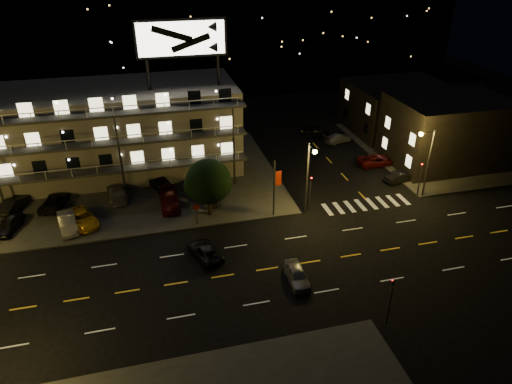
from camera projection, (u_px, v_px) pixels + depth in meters
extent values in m
plane|color=black|center=(245.00, 272.00, 39.82)|extent=(140.00, 140.00, 0.00)
cube|color=#323230|center=(92.00, 186.00, 53.76)|extent=(44.00, 24.00, 0.15)
cube|color=#323230|center=(423.00, 149.00, 63.21)|extent=(16.00, 24.00, 0.15)
cube|color=gray|center=(121.00, 132.00, 55.64)|extent=(28.00, 12.00, 10.00)
cube|color=gray|center=(114.00, 89.00, 53.10)|extent=(28.00, 12.00, 0.50)
cube|color=#323230|center=(123.00, 169.00, 50.67)|extent=(28.00, 1.80, 0.25)
cube|color=#323230|center=(119.00, 143.00, 49.13)|extent=(28.00, 1.80, 0.25)
cube|color=#323230|center=(114.00, 114.00, 47.58)|extent=(28.00, 1.80, 0.25)
cylinder|color=black|center=(148.00, 74.00, 51.30)|extent=(0.36, 0.36, 3.50)
cylinder|color=black|center=(218.00, 70.00, 53.02)|extent=(0.36, 0.36, 3.50)
cube|color=black|center=(181.00, 38.00, 50.35)|extent=(10.20, 0.50, 4.20)
cube|color=beige|center=(181.00, 39.00, 50.09)|extent=(9.60, 0.06, 3.60)
cube|color=black|center=(447.00, 131.00, 57.80)|extent=(14.00, 10.00, 8.50)
cube|color=black|center=(398.00, 108.00, 68.35)|extent=(14.00, 12.00, 7.00)
cube|color=black|center=(168.00, 16.00, 93.46)|extent=(120.00, 20.00, 24.00)
cylinder|color=#2D2D30|center=(307.00, 179.00, 46.77)|extent=(0.20, 0.20, 8.00)
cylinder|color=#2D2D30|center=(312.00, 148.00, 44.25)|extent=(0.12, 1.80, 0.12)
sphere|color=yellow|center=(315.00, 152.00, 43.62)|extent=(0.44, 0.44, 0.44)
cylinder|color=#2D2D30|center=(428.00, 164.00, 49.77)|extent=(0.20, 0.20, 8.00)
cylinder|color=#2D2D30|center=(428.00, 133.00, 47.76)|extent=(1.80, 0.12, 0.12)
sphere|color=yellow|center=(421.00, 134.00, 47.64)|extent=(0.44, 0.44, 0.44)
cylinder|color=#2D2D30|center=(310.00, 196.00, 48.10)|extent=(0.14, 0.14, 3.60)
imported|color=black|center=(311.00, 177.00, 46.99)|extent=(0.20, 0.16, 1.00)
sphere|color=#FF0C0C|center=(311.00, 178.00, 46.94)|extent=(0.14, 0.14, 0.14)
cylinder|color=#2D2D30|center=(389.00, 305.00, 33.67)|extent=(0.14, 0.14, 3.60)
imported|color=black|center=(394.00, 281.00, 32.56)|extent=(0.20, 0.16, 1.00)
sphere|color=#FF0C0C|center=(393.00, 281.00, 32.71)|extent=(0.14, 0.14, 0.14)
cylinder|color=#2D2D30|center=(420.00, 182.00, 50.90)|extent=(0.14, 0.14, 3.60)
imported|color=black|center=(423.00, 163.00, 49.79)|extent=(0.16, 0.20, 1.00)
sphere|color=#FF0C0C|center=(422.00, 164.00, 49.81)|extent=(0.14, 0.14, 0.14)
cylinder|color=#2D2D30|center=(274.00, 189.00, 46.48)|extent=(0.16, 0.16, 6.40)
cube|color=#B6250D|center=(279.00, 178.00, 46.00)|extent=(0.60, 0.04, 1.60)
cylinder|color=#2D2D30|center=(197.00, 216.00, 45.95)|extent=(0.08, 0.08, 2.20)
cylinder|color=#B6250D|center=(196.00, 207.00, 45.40)|extent=(0.91, 0.04, 0.91)
cylinder|color=black|center=(210.00, 205.00, 47.64)|extent=(0.45, 0.45, 2.17)
sphere|color=black|center=(208.00, 182.00, 46.33)|extent=(4.71, 4.71, 4.71)
sphere|color=black|center=(198.00, 186.00, 46.67)|extent=(2.90, 2.90, 2.90)
sphere|color=black|center=(219.00, 185.00, 46.41)|extent=(2.72, 2.72, 2.72)
imported|color=black|center=(9.00, 225.00, 45.03)|extent=(2.67, 4.29, 1.36)
imported|color=gray|center=(67.00, 222.00, 45.26)|extent=(2.51, 4.70, 1.47)
imported|color=gold|center=(82.00, 218.00, 46.05)|extent=(4.11, 5.38, 1.36)
imported|color=#550D0C|center=(169.00, 201.00, 49.14)|extent=(1.98, 4.86, 1.41)
imported|color=gray|center=(211.00, 194.00, 50.41)|extent=(2.37, 4.47, 1.45)
imported|color=black|center=(14.00, 204.00, 48.55)|extent=(2.70, 4.35, 1.35)
imported|color=black|center=(54.00, 202.00, 48.98)|extent=(3.13, 5.01, 1.29)
imported|color=gray|center=(117.00, 193.00, 50.66)|extent=(2.65, 5.22, 1.45)
imported|color=black|center=(161.00, 183.00, 52.59)|extent=(3.32, 4.87, 1.54)
imported|color=#550D0C|center=(200.00, 185.00, 52.21)|extent=(1.62, 4.38, 1.43)
imported|color=black|center=(400.00, 177.00, 54.50)|extent=(4.02, 1.96, 1.27)
imported|color=#550D0C|center=(377.00, 160.00, 58.60)|extent=(5.01, 2.33, 1.39)
imported|color=gray|center=(338.00, 138.00, 65.33)|extent=(4.61, 2.85, 1.25)
imported|color=black|center=(317.00, 131.00, 67.39)|extent=(4.71, 3.38, 1.49)
imported|color=gray|center=(297.00, 275.00, 38.48)|extent=(1.73, 4.01, 1.35)
imported|color=black|center=(205.00, 251.00, 41.55)|extent=(3.29, 4.88, 1.24)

